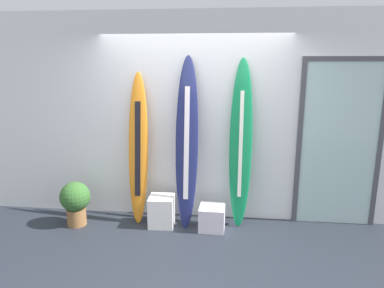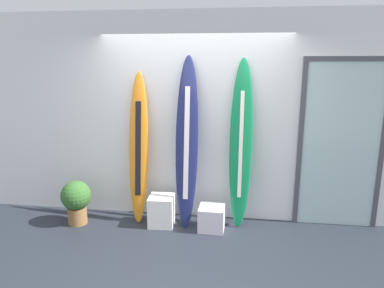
% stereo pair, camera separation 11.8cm
% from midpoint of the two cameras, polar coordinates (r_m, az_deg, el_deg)
% --- Properties ---
extents(ground, '(8.00, 8.00, 0.04)m').
position_cam_midpoint_polar(ground, '(4.19, -0.96, -18.31)').
color(ground, '#242932').
extents(wall_back, '(7.20, 0.20, 2.80)m').
position_cam_midpoint_polar(wall_back, '(4.92, 1.30, 4.23)').
color(wall_back, white).
rests_on(wall_back, ground).
extents(surfboard_sunset, '(0.27, 0.34, 2.03)m').
position_cam_midpoint_polar(surfboard_sunset, '(4.84, -7.79, -0.88)').
color(surfboard_sunset, orange).
rests_on(surfboard_sunset, ground).
extents(surfboard_navy, '(0.30, 0.43, 2.24)m').
position_cam_midpoint_polar(surfboard_navy, '(4.64, -0.10, 0.00)').
color(surfboard_navy, navy).
rests_on(surfboard_navy, ground).
extents(surfboard_emerald, '(0.30, 0.32, 2.21)m').
position_cam_midpoint_polar(surfboard_emerald, '(4.68, 8.50, -0.24)').
color(surfboard_emerald, '#128048').
rests_on(surfboard_emerald, ground).
extents(display_block_left, '(0.34, 0.34, 0.40)m').
position_cam_midpoint_polar(display_block_left, '(4.89, -4.17, -10.54)').
color(display_block_left, white).
rests_on(display_block_left, ground).
extents(display_block_center, '(0.34, 0.34, 0.31)m').
position_cam_midpoint_polar(display_block_center, '(4.79, 3.87, -11.69)').
color(display_block_center, white).
rests_on(display_block_center, ground).
extents(glass_door, '(1.07, 0.06, 2.22)m').
position_cam_midpoint_polar(glass_door, '(5.00, 23.21, 0.26)').
color(glass_door, silver).
rests_on(glass_door, ground).
extents(potted_plant, '(0.40, 0.40, 0.60)m').
position_cam_midpoint_polar(potted_plant, '(5.08, -17.32, -8.40)').
color(potted_plant, olive).
rests_on(potted_plant, ground).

